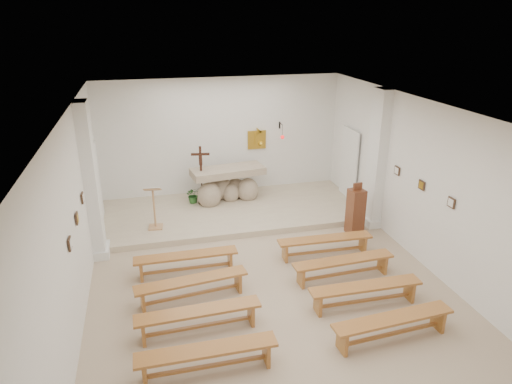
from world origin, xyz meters
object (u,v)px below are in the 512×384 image
object	(u,v)px
bench_right_third	(365,290)
bench_right_second	(343,264)
crucifix_stand	(201,171)
bench_right_fourth	(393,323)
bench_left_front	(186,259)
bench_left_third	(198,315)
lectern	(154,207)
donation_pedestal	(355,211)
bench_left_second	(192,284)
bench_right_front	(325,242)
altar	(227,187)
bench_left_fourth	(207,355)

from	to	relation	value
bench_right_third	bench_right_second	bearing A→B (deg)	90.81
crucifix_stand	bench_right_fourth	xyz separation A→B (m)	(2.30, -6.35, -0.77)
bench_left_front	bench_right_second	world-z (taller)	same
bench_left_third	bench_right_fourth	size ratio (longest dim) A/B	1.00
lectern	bench_right_third	world-z (taller)	lectern
crucifix_stand	bench_right_second	world-z (taller)	crucifix_stand
bench_left_third	crucifix_stand	bearing A→B (deg)	79.51
donation_pedestal	bench_right_second	xyz separation A→B (m)	(-1.16, -1.90, -0.25)
bench_left_second	bench_right_front	bearing A→B (deg)	10.79
altar	bench_left_front	size ratio (longest dim) A/B	0.99
bench_right_front	bench_left_fourth	distance (m)	4.29
altar	bench_right_front	distance (m)	3.81
altar	bench_right_fourth	bearing A→B (deg)	-84.15
bench_right_front	bench_left_front	bearing A→B (deg)	-178.11
bench_left_front	bench_right_second	size ratio (longest dim) A/B	0.99
bench_left_fourth	bench_right_fourth	distance (m)	3.10
bench_left_fourth	bench_right_fourth	xyz separation A→B (m)	(3.10, 0.00, 0.00)
bench_right_front	bench_right_second	xyz separation A→B (m)	(0.00, -0.99, 0.00)
bench_left_third	bench_right_third	bearing A→B (deg)	-1.95
bench_right_second	bench_left_second	bearing A→B (deg)	177.44
lectern	bench_left_front	size ratio (longest dim) A/B	0.53
bench_right_front	bench_left_fourth	xyz separation A→B (m)	(-3.10, -2.96, 0.00)
bench_left_second	bench_left_fourth	xyz separation A→B (m)	(0.00, -1.97, 0.00)
donation_pedestal	bench_left_second	size ratio (longest dim) A/B	0.61
donation_pedestal	crucifix_stand	bearing A→B (deg)	137.75
altar	bench_right_front	world-z (taller)	altar
bench_left_front	bench_left_third	xyz separation A→B (m)	(-0.00, -1.97, 0.00)
bench_right_third	bench_left_third	bearing A→B (deg)	-179.19
crucifix_stand	bench_left_fourth	world-z (taller)	crucifix_stand
donation_pedestal	bench_left_second	distance (m)	4.68
bench_right_front	lectern	bearing A→B (deg)	152.10
altar	bench_left_second	xyz separation A→B (m)	(-1.54, -4.45, -0.21)
bench_left_front	bench_left_fourth	size ratio (longest dim) A/B	1.00
bench_right_second	bench_left_third	distance (m)	3.25
altar	bench_right_fourth	world-z (taller)	altar
lectern	bench_left_front	xyz separation A→B (m)	(0.54, -2.09, -0.37)
bench_left_fourth	bench_left_front	bearing A→B (deg)	90.26
donation_pedestal	bench_left_second	xyz separation A→B (m)	(-4.27, -1.90, -0.25)
lectern	bench_left_third	distance (m)	4.11
bench_right_third	crucifix_stand	bearing A→B (deg)	114.00
lectern	bench_right_third	xyz separation A→B (m)	(3.65, -4.06, -0.37)
lectern	bench_left_fourth	distance (m)	5.09
altar	bench_right_third	distance (m)	5.66
bench_right_second	bench_left_fourth	size ratio (longest dim) A/B	1.01
lectern	bench_right_front	xyz separation A→B (m)	(3.65, -2.09, -0.37)
bench_left_second	bench_right_fourth	distance (m)	3.68
bench_right_front	bench_right_fourth	size ratio (longest dim) A/B	1.00
bench_left_second	bench_right_second	world-z (taller)	same
donation_pedestal	bench_right_front	size ratio (longest dim) A/B	0.62
bench_right_second	bench_left_front	bearing A→B (deg)	159.81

